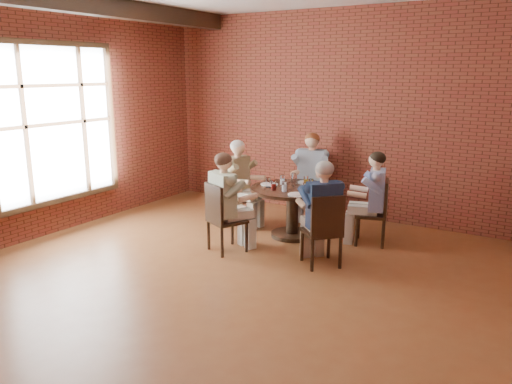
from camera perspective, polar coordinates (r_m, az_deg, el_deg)
The scene contains 29 objects.
floor at distance 5.87m, azimuth -4.55°, elevation -10.52°, with size 7.00×7.00×0.00m, color brown.
wall_back at distance 8.46m, azimuth 9.49°, elevation 8.71°, with size 7.00×7.00×0.00m, color brown.
wall_left at distance 7.78m, azimuth -24.69°, elevation 7.25°, with size 7.00×7.00×0.00m, color brown.
ceiling_beam at distance 7.15m, azimuth -22.19°, elevation 19.69°, with size 0.22×6.90×0.26m, color black.
window at distance 7.96m, azimuth -21.98°, elevation 7.26°, with size 0.10×2.16×2.36m.
dining_table at distance 7.34m, azimuth 4.18°, elevation -1.16°, with size 1.24×1.24×0.75m.
chair_a at distance 7.21m, azimuth 13.73°, elevation -1.97°, with size 0.52×0.52×0.93m.
diner_a at distance 7.18m, azimuth 13.12°, elevation -0.74°, with size 0.52×0.64×1.32m, color #3E53A1, non-canonical shape.
chair_b at distance 8.46m, azimuth 6.39°, elevation 0.77°, with size 0.55×0.55×0.98m.
diner_b at distance 8.33m, azimuth 6.26°, elevation 1.84°, with size 0.58×0.71×1.41m, color #8CA0B2, non-canonical shape.
chair_c at distance 7.97m, azimuth -2.31°, elevation -0.06°, with size 0.48×0.48×0.95m.
diner_c at distance 7.88m, azimuth -1.83°, elevation 1.00°, with size 0.54×0.66×1.35m, color brown, non-canonical shape.
chair_d at distance 6.71m, azimuth -3.99°, elevation -2.70°, with size 0.58×0.58×0.95m.
diner_d at distance 6.71m, azimuth -3.35°, elevation -1.24°, with size 0.54×0.67×1.36m, color #BCA893, non-canonical shape.
chair_e at distance 6.24m, azimuth 7.79°, elevation -4.12°, with size 0.61×0.61×0.94m.
diner_e at distance 6.27m, azimuth 7.54°, elevation -2.49°, with size 0.53×0.66×1.34m, color #182744, non-canonical shape.
plate_a at distance 7.26m, azimuth 7.97°, elevation 0.43°, with size 0.26×0.26×0.01m, color white.
plate_b at distance 7.60m, azimuth 5.75°, elevation 1.10°, with size 0.26×0.26×0.01m, color white.
plate_c at distance 7.44m, azimuth 1.53°, elevation 0.89°, with size 0.26×0.26×0.01m, color white.
plate_d at distance 6.84m, azimuth 4.74°, elevation -0.29°, with size 0.26×0.26×0.01m, color white.
glass_a at distance 7.24m, azimuth 6.30°, elevation 0.95°, with size 0.07×0.07×0.14m, color white.
glass_b at distance 7.43m, azimuth 5.73°, elevation 1.30°, with size 0.07×0.07×0.14m, color white.
glass_c at distance 7.64m, azimuth 4.30°, elevation 1.66°, with size 0.07×0.07×0.14m, color white.
glass_d at distance 7.47m, azimuth 3.03°, elevation 1.41°, with size 0.07×0.07×0.14m, color white.
glass_e at distance 7.27m, azimuth 1.40°, elevation 1.09°, with size 0.07×0.07×0.14m, color white.
glass_f at distance 7.09m, azimuth 2.02°, elevation 0.76°, with size 0.07×0.07×0.14m, color white.
glass_g at distance 7.03m, azimuth 3.26°, elevation 0.63°, with size 0.07×0.07×0.14m, color white.
glass_h at distance 6.97m, azimuth 5.63°, elevation 0.48°, with size 0.07×0.07×0.14m, color white.
smartphone at distance 6.81m, azimuth 4.66°, elevation -0.38°, with size 0.07×0.14×0.01m, color black.
Camera 1 is at (3.19, -4.31, 2.40)m, focal length 35.00 mm.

